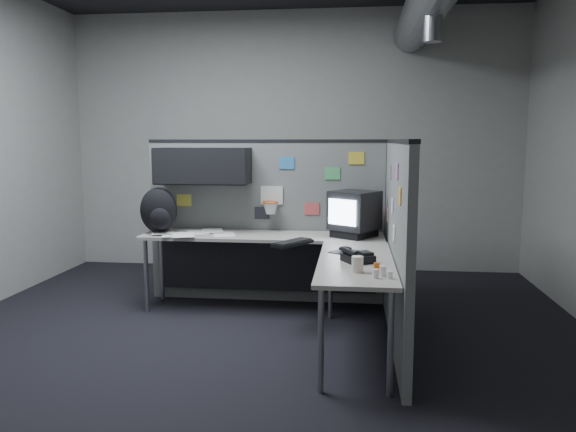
# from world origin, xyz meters

# --- Properties ---
(room) EXTENTS (5.62, 5.62, 3.22)m
(room) POSITION_xyz_m (0.56, 0.00, 2.10)
(room) COLOR black
(room) RESTS_ON ground
(partition_back) EXTENTS (2.44, 0.42, 1.63)m
(partition_back) POSITION_xyz_m (-0.25, 1.23, 1.00)
(partition_back) COLOR slate
(partition_back) RESTS_ON ground
(partition_right) EXTENTS (0.07, 2.23, 1.63)m
(partition_right) POSITION_xyz_m (1.10, 0.22, 0.82)
(partition_right) COLOR slate
(partition_right) RESTS_ON ground
(desk) EXTENTS (2.31, 2.11, 0.73)m
(desk) POSITION_xyz_m (0.15, 0.70, 0.61)
(desk) COLOR #A69E96
(desk) RESTS_ON ground
(monitor) EXTENTS (0.52, 0.52, 0.43)m
(monitor) POSITION_xyz_m (0.77, 0.96, 0.95)
(monitor) COLOR black
(monitor) RESTS_ON desk
(keyboard) EXTENTS (0.35, 0.43, 0.04)m
(keyboard) POSITION_xyz_m (0.24, 0.49, 0.75)
(keyboard) COLOR black
(keyboard) RESTS_ON desk
(mouse) EXTENTS (0.28, 0.29, 0.05)m
(mouse) POSITION_xyz_m (0.70, 0.23, 0.75)
(mouse) COLOR black
(mouse) RESTS_ON desk
(phone) EXTENTS (0.27, 0.27, 0.10)m
(phone) POSITION_xyz_m (0.79, -0.14, 0.77)
(phone) COLOR black
(phone) RESTS_ON desk
(bottles) EXTENTS (0.14, 0.15, 0.08)m
(bottles) POSITION_xyz_m (0.94, -0.57, 0.76)
(bottles) COLOR silver
(bottles) RESTS_ON desk
(cup) EXTENTS (0.10, 0.10, 0.11)m
(cup) POSITION_xyz_m (0.79, -0.46, 0.78)
(cup) COLOR beige
(cup) RESTS_ON desk
(papers) EXTENTS (0.87, 0.63, 0.02)m
(papers) POSITION_xyz_m (-0.77, 0.93, 0.74)
(papers) COLOR white
(papers) RESTS_ON desk
(backpack) EXTENTS (0.38, 0.34, 0.44)m
(backpack) POSITION_xyz_m (-1.10, 0.94, 0.95)
(backpack) COLOR black
(backpack) RESTS_ON desk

